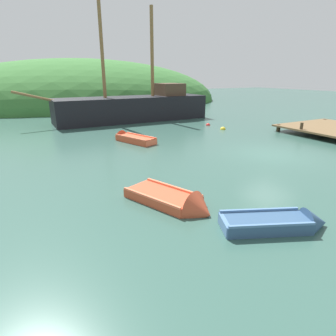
# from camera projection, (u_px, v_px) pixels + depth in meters

# --- Properties ---
(ground_plane) EXTENTS (120.00, 120.00, 0.00)m
(ground_plane) POSITION_uv_depth(u_px,v_px,m) (271.00, 154.00, 14.77)
(ground_plane) COLOR #33564C
(shore_hill) EXTENTS (42.21, 27.19, 12.35)m
(shore_hill) POSITION_uv_depth(u_px,v_px,m) (85.00, 103.00, 41.49)
(shore_hill) COLOR #387033
(shore_hill) RESTS_ON ground
(sailing_ship) EXTENTS (16.28, 3.53, 11.18)m
(sailing_ship) POSITION_uv_depth(u_px,v_px,m) (134.00, 111.00, 25.43)
(sailing_ship) COLOR black
(sailing_ship) RESTS_ON ground
(rowboat_outer_right) EXTENTS (2.07, 3.54, 0.93)m
(rowboat_outer_right) POSITION_uv_depth(u_px,v_px,m) (130.00, 139.00, 17.65)
(rowboat_outer_right) COLOR #C64C2D
(rowboat_outer_right) RESTS_ON ground
(rowboat_portside) EXTENTS (3.05, 2.01, 0.89)m
(rowboat_portside) POSITION_uv_depth(u_px,v_px,m) (280.00, 224.00, 7.65)
(rowboat_portside) COLOR #335175
(rowboat_portside) RESTS_ON ground
(rowboat_far) EXTENTS (2.26, 3.32, 1.17)m
(rowboat_far) POSITION_uv_depth(u_px,v_px,m) (177.00, 203.00, 8.95)
(rowboat_far) COLOR #C64C2D
(rowboat_far) RESTS_ON ground
(buoy_yellow) EXTENTS (0.41, 0.41, 0.41)m
(buoy_yellow) POSITION_uv_depth(u_px,v_px,m) (223.00, 129.00, 21.45)
(buoy_yellow) COLOR yellow
(buoy_yellow) RESTS_ON ground
(buoy_red) EXTENTS (0.35, 0.35, 0.35)m
(buoy_red) POSITION_uv_depth(u_px,v_px,m) (208.00, 125.00, 23.17)
(buoy_red) COLOR red
(buoy_red) RESTS_ON ground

